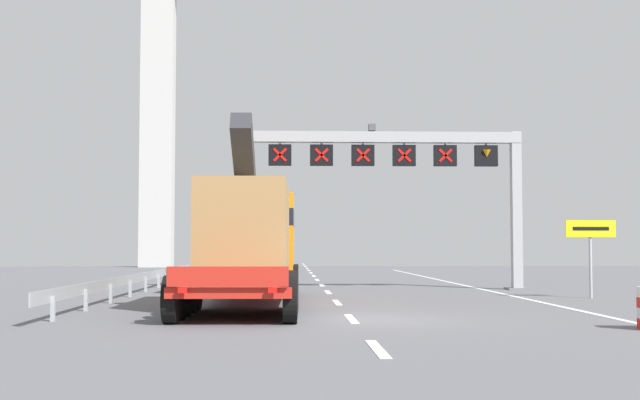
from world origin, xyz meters
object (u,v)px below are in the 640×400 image
heavy_haul_truck_red (251,239)px  bridge_pylon_distant (159,32)px  overhead_lane_gantry (416,161)px  exit_sign_yellow (591,238)px

heavy_haul_truck_red → bridge_pylon_distant: 51.70m
heavy_haul_truck_red → bridge_pylon_distant: (-10.24, 47.15, 18.56)m
overhead_lane_gantry → bridge_pylon_distant: bridge_pylon_distant is taller
overhead_lane_gantry → exit_sign_yellow: (5.07, -5.88, -3.21)m
exit_sign_yellow → overhead_lane_gantry: bearing=130.8°
overhead_lane_gantry → exit_sign_yellow: size_ratio=4.36×
overhead_lane_gantry → bridge_pylon_distant: 45.47m
heavy_haul_truck_red → exit_sign_yellow: (11.49, 1.81, 0.07)m
bridge_pylon_distant → heavy_haul_truck_red: bearing=-77.8°
heavy_haul_truck_red → bridge_pylon_distant: bridge_pylon_distant is taller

